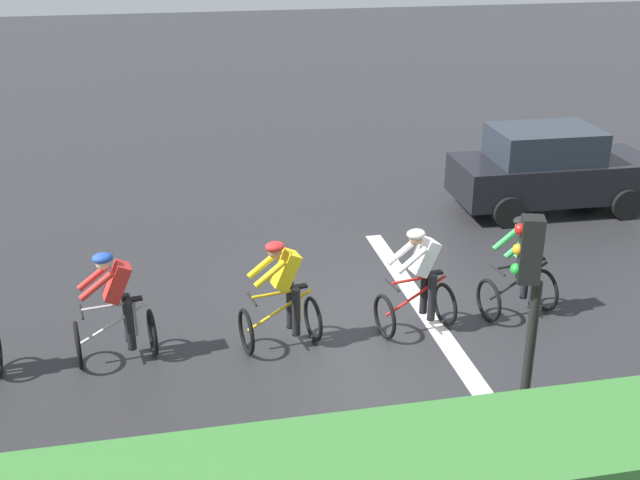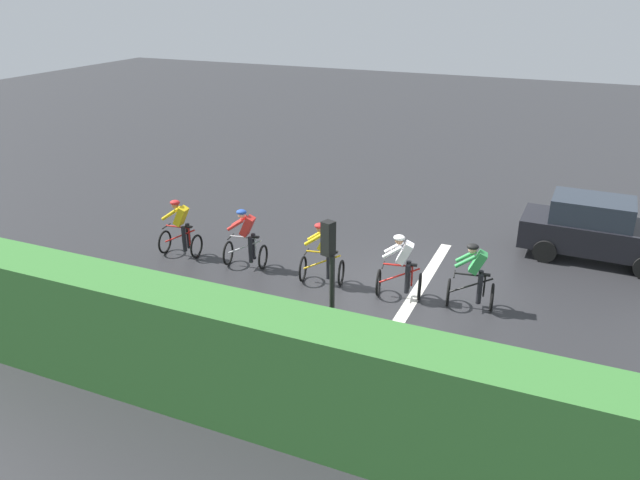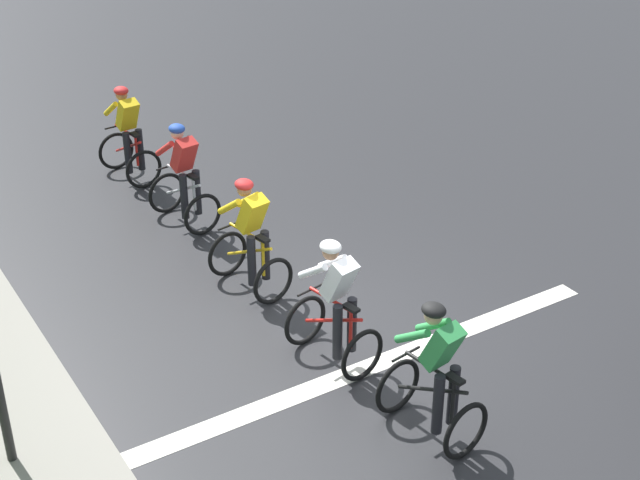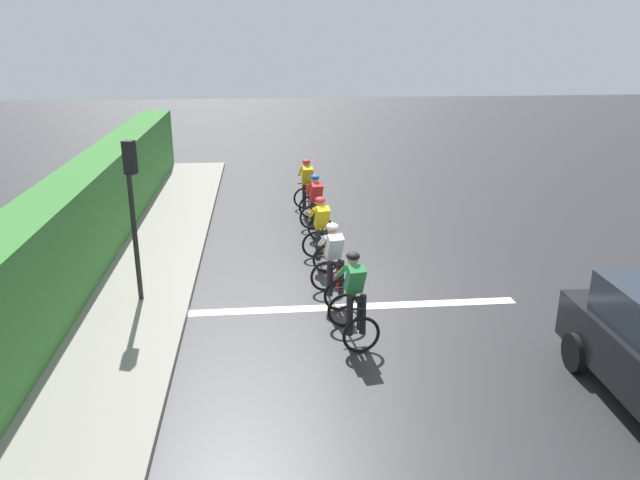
# 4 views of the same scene
# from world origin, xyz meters

# --- Properties ---
(ground_plane) EXTENTS (80.00, 80.00, 0.00)m
(ground_plane) POSITION_xyz_m (0.00, 0.00, 0.00)
(ground_plane) COLOR #28282B
(sidewalk_kerb) EXTENTS (2.80, 22.85, 0.12)m
(sidewalk_kerb) POSITION_xyz_m (-4.56, 2.00, 0.06)
(sidewalk_kerb) COLOR gray
(sidewalk_kerb) RESTS_ON ground
(stone_wall_low) EXTENTS (0.44, 22.85, 0.45)m
(stone_wall_low) POSITION_xyz_m (-5.46, 2.00, 0.22)
(stone_wall_low) COLOR gray
(stone_wall_low) RESTS_ON ground
(hedge_wall) EXTENTS (1.10, 22.85, 2.28)m
(hedge_wall) POSITION_xyz_m (-5.76, 2.00, 1.14)
(hedge_wall) COLOR #387533
(hedge_wall) RESTS_ON ground
(road_marking_stop_line) EXTENTS (7.00, 0.30, 0.01)m
(road_marking_stop_line) POSITION_xyz_m (0.00, -0.77, 0.00)
(road_marking_stop_line) COLOR silver
(road_marking_stop_line) RESTS_ON ground
(cyclist_lead) EXTENTS (0.78, 1.14, 1.66)m
(cyclist_lead) POSITION_xyz_m (-0.28, 6.02, 0.80)
(cyclist_lead) COLOR black
(cyclist_lead) RESTS_ON ground
(cyclist_second) EXTENTS (0.84, 1.17, 1.66)m
(cyclist_second) POSITION_xyz_m (-0.20, 3.94, 0.80)
(cyclist_second) COLOR black
(cyclist_second) RESTS_ON ground
(cyclist_mid) EXTENTS (0.86, 1.18, 1.66)m
(cyclist_mid) POSITION_xyz_m (-0.28, 1.62, 0.80)
(cyclist_mid) COLOR black
(cyclist_mid) RESTS_ON ground
(cyclist_fourth) EXTENTS (0.86, 1.19, 1.66)m
(cyclist_fourth) POSITION_xyz_m (-0.24, -0.44, 0.80)
(cyclist_fourth) COLOR black
(cyclist_fourth) RESTS_ON ground
(cyclist_trailing) EXTENTS (0.83, 1.17, 1.66)m
(cyclist_trailing) POSITION_xyz_m (-0.07, -2.16, 0.80)
(cyclist_trailing) COLOR black
(cyclist_trailing) RESTS_ON ground
(car_black) EXTENTS (1.97, 4.14, 1.76)m
(car_black) POSITION_xyz_m (4.22, -4.75, 0.87)
(car_black) COLOR black
(car_black) RESTS_ON ground
(traffic_light_near_crossing) EXTENTS (0.25, 0.30, 3.34)m
(traffic_light_near_crossing) POSITION_xyz_m (-4.14, -0.16, 2.22)
(traffic_light_near_crossing) COLOR black
(traffic_light_near_crossing) RESTS_ON ground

